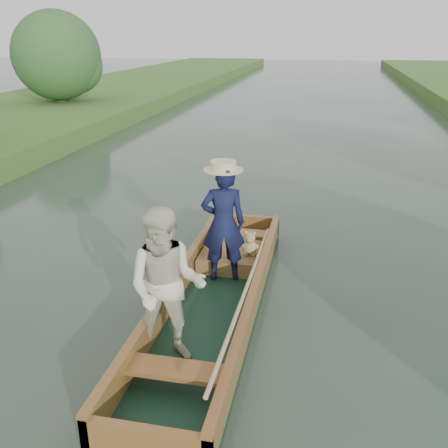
# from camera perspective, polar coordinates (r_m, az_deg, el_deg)

# --- Properties ---
(ground) EXTENTS (120.00, 120.00, 0.00)m
(ground) POSITION_cam_1_polar(r_m,az_deg,el_deg) (6.39, -1.12, -9.89)
(ground) COLOR #283D30
(ground) RESTS_ON ground
(trees_far) EXTENTS (23.06, 15.49, 4.56)m
(trees_far) POSITION_cam_1_polar(r_m,az_deg,el_deg) (13.37, 13.56, 17.35)
(trees_far) COLOR #47331E
(trees_far) RESTS_ON ground
(punt) EXTENTS (1.23, 5.00, 1.75)m
(punt) POSITION_cam_1_polar(r_m,az_deg,el_deg) (5.96, -2.41, -5.89)
(punt) COLOR #133120
(punt) RESTS_ON ground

